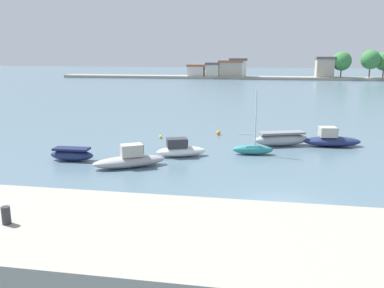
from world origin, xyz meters
The scene contains 12 objects.
ground_plane centered at (0.00, 0.00, 0.00)m, with size 400.00×400.00×0.00m, color slate.
seawall_embankment centered at (0.00, -8.05, 1.01)m, with size 90.86×6.65×2.02m, color #9E998C.
mooring_bollard centered at (-10.22, -8.67, 2.34)m, with size 0.32×0.32×0.65m, color #2D2D33.
moored_boat_0 centered at (-15.43, 6.80, 0.47)m, with size 3.40×1.35×0.98m.
moored_boat_1 centered at (-10.52, 5.83, 0.55)m, with size 5.26×3.86×1.66m.
moored_boat_2 centered at (-7.57, 9.44, 0.56)m, with size 4.12×2.54×1.46m.
moored_boat_3 centered at (-1.95, 11.04, 0.44)m, with size 3.30×1.33×5.15m.
moored_boat_4 centered at (0.43, 14.68, 0.59)m, with size 5.18×3.06×1.23m.
moored_boat_5 centered at (4.73, 15.23, 0.56)m, with size 5.11×2.37×1.69m.
mooring_buoy_1 centered at (-10.79, 15.77, 0.15)m, with size 0.31×0.31×0.31m, color yellow.
mooring_buoy_2 centered at (-5.52, 18.34, 0.22)m, with size 0.43×0.43×0.43m, color orange.
distant_shoreline centered at (5.95, 105.50, 2.77)m, with size 130.02×7.41×8.71m.
Camera 1 is at (-1.34, -20.81, 8.04)m, focal length 37.75 mm.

